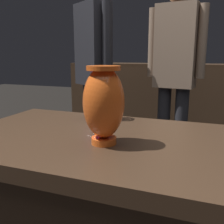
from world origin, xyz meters
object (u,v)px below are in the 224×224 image
at_px(vase_centerpiece, 104,103).
at_px(visitor_center_back, 175,67).
at_px(vase_tall_behind, 98,102).
at_px(visitor_near_left, 93,65).

height_order(vase_centerpiece, visitor_center_back, visitor_center_back).
distance_m(vase_centerpiece, vase_tall_behind, 0.34).
height_order(visitor_center_back, visitor_near_left, visitor_near_left).
distance_m(visitor_center_back, visitor_near_left, 0.68).
bearing_deg(visitor_center_back, vase_centerpiece, 96.33).
distance_m(vase_centerpiece, visitor_near_left, 1.42).
relative_size(vase_centerpiece, visitor_center_back, 0.15).
distance_m(vase_centerpiece, visitor_center_back, 1.43).
bearing_deg(visitor_near_left, vase_centerpiece, 149.15).
bearing_deg(visitor_near_left, visitor_center_back, -133.70).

